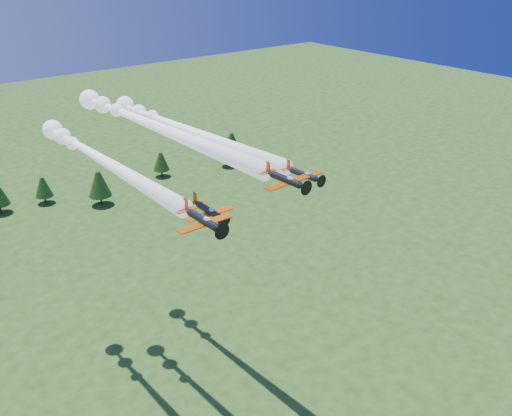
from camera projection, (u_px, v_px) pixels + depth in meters
plane_lead at (148, 123)px, 91.60m from camera, size 7.32×57.67×3.70m
plane_left at (97, 156)px, 93.31m from camera, size 7.78×55.80×3.70m
plane_right at (180, 127)px, 104.31m from camera, size 7.65×56.90×3.70m
plane_slot at (209, 211)px, 85.52m from camera, size 7.84×8.54×2.76m
treeline at (8, 199)px, 168.53m from camera, size 166.30×22.35×11.66m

